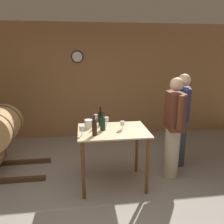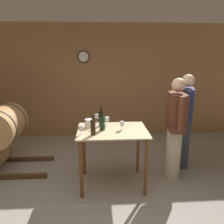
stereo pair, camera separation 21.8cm
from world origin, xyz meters
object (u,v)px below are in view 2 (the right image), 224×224
object	(u,v)px
wine_bottle_center	(102,124)
person_host	(184,120)
wine_bottle_far_left	(93,127)
wine_glass_near_center	(97,117)
wine_bottle_left	(101,118)
wine_glass_near_right	(107,119)
person_visitor_with_scarf	(175,128)
ice_bucket	(89,123)
wine_glass_far_side	(122,124)
wine_glass_near_left	(80,128)

from	to	relation	value
wine_bottle_center	person_host	xyz separation A→B (m)	(1.44, 0.46, -0.12)
wine_bottle_far_left	wine_glass_near_center	size ratio (longest dim) A/B	1.82
wine_bottle_left	wine_glass_near_right	size ratio (longest dim) A/B	2.18
wine_bottle_far_left	wine_bottle_left	xyz separation A→B (m)	(0.12, 0.42, 0.01)
wine_glass_near_center	person_visitor_with_scarf	world-z (taller)	person_visitor_with_scarf
wine_bottle_far_left	ice_bucket	xyz separation A→B (m)	(-0.08, 0.34, -0.05)
wine_bottle_left	ice_bucket	world-z (taller)	wine_bottle_left
wine_glass_far_side	ice_bucket	xyz separation A→B (m)	(-0.50, 0.15, -0.03)
wine_glass_near_right	wine_glass_far_side	world-z (taller)	wine_glass_near_right
wine_bottle_left	ice_bucket	xyz separation A→B (m)	(-0.20, -0.08, -0.06)
wine_glass_near_center	person_host	xyz separation A→B (m)	(1.52, 0.15, -0.14)
wine_glass_far_side	ice_bucket	distance (m)	0.53
wine_bottle_far_left	wine_glass_near_left	xyz separation A→B (m)	(-0.18, 0.01, -0.01)
wine_bottle_far_left	wine_glass_far_side	world-z (taller)	wine_bottle_far_left
wine_bottle_center	person_host	bearing A→B (deg)	17.84
wine_bottle_far_left	ice_bucket	size ratio (longest dim) A/B	2.28
wine_glass_near_right	wine_glass_far_side	bearing A→B (deg)	-44.21
person_visitor_with_scarf	wine_glass_near_left	bearing A→B (deg)	-169.26
wine_bottle_far_left	person_visitor_with_scarf	distance (m)	1.32
wine_bottle_left	wine_glass_near_left	world-z (taller)	wine_bottle_left
wine_glass_near_right	person_visitor_with_scarf	size ratio (longest dim) A/B	0.08
wine_bottle_center	wine_glass_far_side	xyz separation A→B (m)	(0.29, -0.01, -0.01)
wine_glass_near_left	wine_glass_far_side	size ratio (longest dim) A/B	1.11
wine_bottle_center	wine_glass_near_right	distance (m)	0.22
wine_bottle_left	wine_bottle_center	bearing A→B (deg)	-87.37
wine_bottle_center	wine_glass_near_center	xyz separation A→B (m)	(-0.08, 0.31, 0.02)
wine_bottle_left	person_host	size ratio (longest dim) A/B	0.18
ice_bucket	wine_bottle_center	bearing A→B (deg)	-35.28
wine_glass_far_side	wine_bottle_far_left	bearing A→B (deg)	-155.72
wine_glass_near_left	wine_bottle_center	bearing A→B (deg)	31.16
wine_bottle_left	wine_glass_near_left	size ratio (longest dim) A/B	2.14
wine_glass_near_left	wine_glass_near_center	size ratio (longest dim) A/B	0.91
wine_bottle_center	wine_glass_far_side	bearing A→B (deg)	-0.99
wine_bottle_far_left	wine_glass_near_right	world-z (taller)	wine_bottle_far_left
wine_glass_near_center	person_host	distance (m)	1.54
wine_glass_far_side	person_visitor_with_scarf	world-z (taller)	person_visitor_with_scarf
wine_glass_near_center	wine_bottle_center	bearing A→B (deg)	-75.10
wine_glass_near_left	ice_bucket	distance (m)	0.35
wine_bottle_far_left	wine_glass_near_center	world-z (taller)	wine_bottle_far_left
wine_glass_near_left	wine_glass_far_side	distance (m)	0.63
wine_bottle_left	person_visitor_with_scarf	bearing A→B (deg)	-6.74
wine_glass_far_side	ice_bucket	world-z (taller)	wine_glass_far_side
wine_glass_near_right	ice_bucket	bearing A→B (deg)	-168.38
wine_glass_near_center	wine_glass_far_side	distance (m)	0.49
wine_bottle_left	person_host	world-z (taller)	person_host
wine_bottle_left	wine_bottle_center	xyz separation A→B (m)	(0.01, -0.23, -0.02)
wine_bottle_center	wine_glass_near_left	world-z (taller)	wine_bottle_center
wine_glass_near_left	wine_glass_near_right	world-z (taller)	wine_glass_near_left
wine_bottle_center	person_host	world-z (taller)	person_host
wine_bottle_far_left	person_visitor_with_scarf	size ratio (longest dim) A/B	0.17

